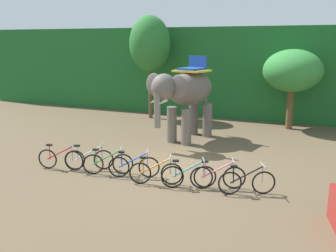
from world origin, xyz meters
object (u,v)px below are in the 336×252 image
object	(u,v)px
bike_pink	(218,177)
bike_orange	(156,173)
elephant	(186,93)
bike_white	(89,159)
bike_blue	(134,166)
tree_center	(293,71)
tree_center_right	(150,44)
bike_teal	(189,176)
bike_black	(247,182)
bike_green	(108,163)
bike_red	(60,159)

from	to	relation	value
bike_pink	bike_orange	bearing A→B (deg)	-168.09
elephant	bike_white	size ratio (longest dim) A/B	2.69
bike_blue	bike_pink	bearing A→B (deg)	2.41
tree_center	bike_orange	size ratio (longest dim) A/B	2.48
bike_pink	bike_blue	bearing A→B (deg)	-177.59
tree_center_right	bike_blue	world-z (taller)	tree_center_right
tree_center_right	bike_teal	bearing A→B (deg)	-58.81
tree_center_right	bike_black	xyz separation A→B (m)	(7.44, -9.23, -3.87)
bike_orange	bike_black	bearing A→B (deg)	6.10
bike_white	bike_green	xyz separation A→B (m)	(0.85, -0.15, 0.00)
tree_center	bike_pink	bearing A→B (deg)	-97.81
bike_teal	bike_red	bearing A→B (deg)	-178.54
tree_center	bike_orange	bearing A→B (deg)	-108.13
bike_teal	bike_black	bearing A→B (deg)	5.89
elephant	bike_blue	size ratio (longest dim) A/B	2.64
tree_center	bike_teal	world-z (taller)	tree_center
elephant	bike_red	bearing A→B (deg)	-116.85
bike_green	bike_pink	xyz separation A→B (m)	(3.78, 0.17, 0.00)
bike_red	bike_white	distance (m)	1.01
bike_orange	bike_pink	world-z (taller)	same
tree_center	bike_teal	xyz separation A→B (m)	(-2.12, -9.55, -2.57)
bike_teal	elephant	bearing A→B (deg)	110.67
bike_red	bike_blue	world-z (taller)	same
elephant	bike_white	xyz separation A→B (m)	(-1.80, -5.02, -1.82)
tree_center	bike_green	distance (m)	11.02
bike_blue	bike_teal	xyz separation A→B (m)	(1.97, -0.16, 0.00)
bike_teal	bike_pink	xyz separation A→B (m)	(0.85, 0.28, 0.00)
bike_teal	bike_pink	distance (m)	0.89
tree_center	bike_orange	xyz separation A→B (m)	(-3.17, -9.67, -2.57)
bike_white	bike_blue	size ratio (longest dim) A/B	0.98
bike_blue	bike_black	size ratio (longest dim) A/B	1.02
bike_green	bike_teal	bearing A→B (deg)	-2.12
bike_red	bike_pink	bearing A→B (deg)	4.12
tree_center	bike_black	bearing A→B (deg)	-92.26
bike_green	elephant	bearing A→B (deg)	79.65
bike_white	bike_black	world-z (taller)	same
tree_center	bike_white	size ratio (longest dim) A/B	2.57
tree_center_right	bike_white	size ratio (longest dim) A/B	3.72
tree_center_right	bike_orange	size ratio (longest dim) A/B	3.59
tree_center	bike_white	bearing A→B (deg)	-122.45
elephant	bike_red	size ratio (longest dim) A/B	2.52
tree_center_right	bike_orange	distance (m)	11.28
bike_orange	tree_center_right	bearing A→B (deg)	116.00
elephant	bike_black	distance (m)	6.58
bike_red	bike_green	size ratio (longest dim) A/B	1.07
bike_red	bike_orange	xyz separation A→B (m)	(3.68, 0.00, 0.00)
bike_white	bike_teal	xyz separation A→B (m)	(3.79, -0.26, 0.00)
bike_teal	bike_orange	bearing A→B (deg)	-173.56
bike_green	bike_black	bearing A→B (deg)	0.88
bike_pink	bike_green	bearing A→B (deg)	-177.39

